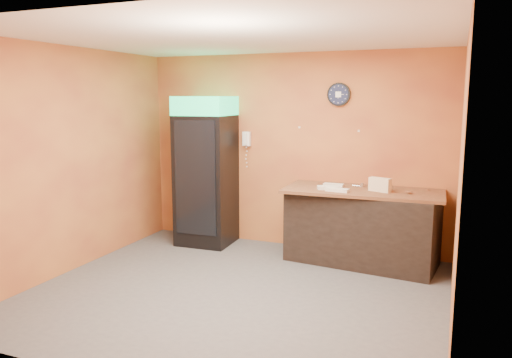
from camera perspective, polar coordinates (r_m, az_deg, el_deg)
The scene contains 15 objects.
floor at distance 5.78m, azimuth -2.25°, elevation -12.81°, with size 4.50×4.50×0.00m, color #47474C.
back_wall at distance 7.26m, azimuth 4.20°, elevation 3.17°, with size 4.50×0.02×2.80m, color #CB7F39.
left_wall at distance 6.65m, azimuth -20.29°, elevation 2.05°, with size 0.02×4.00×2.80m, color #CB7F39.
right_wall at distance 4.93m, azimuth 22.20°, elevation -0.42°, with size 0.02×4.00×2.80m, color #CB7F39.
ceiling at distance 5.39m, azimuth -2.44°, elevation 15.97°, with size 4.50×4.00×0.02m, color white.
beverage_cooler at distance 7.41m, azimuth -5.82°, elevation 0.70°, with size 0.80×0.81×2.19m.
prep_counter at distance 6.76m, azimuth 12.01°, elevation -5.45°, with size 1.90×0.84×0.95m, color black.
wall_clock at distance 7.02m, azimuth 9.44°, elevation 9.52°, with size 0.32×0.06×0.32m.
wall_phone at distance 7.44m, azimuth -1.09°, elevation 4.61°, with size 0.12×0.10×0.21m.
butcher_paper at distance 6.65m, azimuth 12.15°, elevation -1.33°, with size 2.02×0.94×0.04m, color brown.
sub_roll_stack at distance 6.52m, azimuth 13.98°, elevation -0.64°, with size 0.30×0.19×0.18m.
wrapped_sandwich_left at distance 6.57m, azimuth 8.40°, elevation -0.97°, with size 0.31×0.12×0.04m, color silver.
wrapped_sandwich_mid at distance 6.43m, azimuth 9.28°, elevation -1.24°, with size 0.29×0.11×0.04m, color silver.
wrapped_sandwich_right at distance 6.79m, azimuth 8.85°, elevation -0.68°, with size 0.27×0.10×0.04m, color silver.
kitchen_tool at distance 6.83m, azimuth 12.03°, elevation -0.66°, with size 0.05×0.05×0.05m, color silver.
Camera 1 is at (2.21, -4.87, 2.18)m, focal length 35.00 mm.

